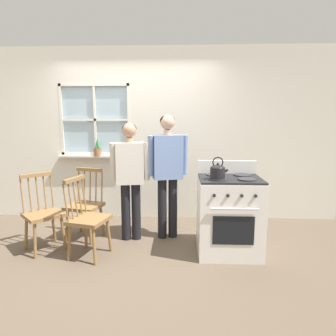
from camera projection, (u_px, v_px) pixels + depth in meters
name	position (u px, v px, depth m)	size (l,w,h in m)	color
ground_plane	(122.00, 253.00, 3.61)	(16.00, 16.00, 0.00)	brown
wall_back	(139.00, 136.00, 4.77)	(6.40, 0.16, 2.70)	silver
chair_by_window	(43.00, 215.00, 3.67)	(0.58, 0.58, 0.94)	olive
chair_near_wall	(85.00, 206.00, 4.03)	(0.50, 0.49, 0.94)	olive
chair_center_cluster	(87.00, 220.00, 3.48)	(0.49, 0.51, 0.94)	olive
person_elderly_left	(130.00, 172.00, 3.90)	(0.52, 0.26, 1.55)	black
person_teen_center	(168.00, 166.00, 3.95)	(0.54, 0.30, 1.65)	black
stove	(229.00, 214.00, 3.58)	(0.73, 0.68, 1.08)	white
kettle	(218.00, 171.00, 3.37)	(0.21, 0.17, 0.25)	black
potted_plant	(98.00, 149.00, 4.74)	(0.12, 0.12, 0.28)	#935B3D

